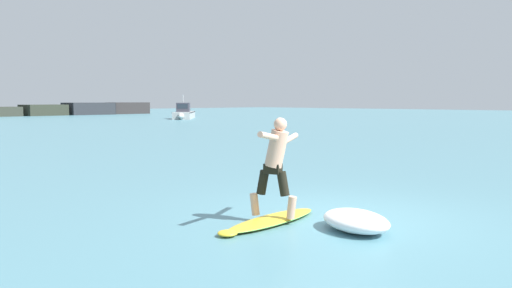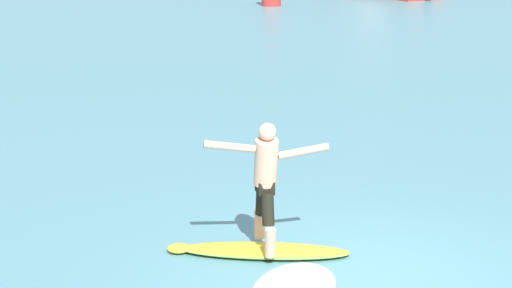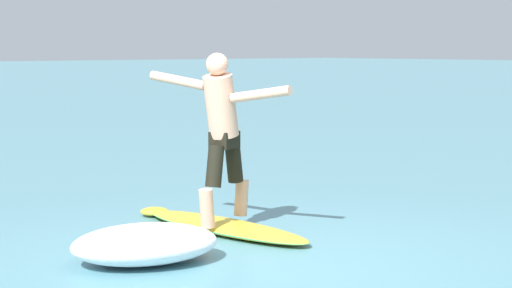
# 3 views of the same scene
# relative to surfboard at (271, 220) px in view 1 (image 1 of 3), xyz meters

# --- Properties ---
(ground_plane) EXTENTS (200.00, 200.00, 0.00)m
(ground_plane) POSITION_rel_surfboard_xyz_m (1.18, -0.52, -0.05)
(ground_plane) COLOR teal
(surfboard) EXTENTS (2.31, 0.74, 0.23)m
(surfboard) POSITION_rel_surfboard_xyz_m (0.00, 0.00, 0.00)
(surfboard) COLOR yellow
(surfboard) RESTS_ON ground
(surfer) EXTENTS (1.45, 0.82, 1.61)m
(surfer) POSITION_rel_surfboard_xyz_m (0.06, -0.04, 0.98)
(surfer) COLOR #DAA385
(surfer) RESTS_ON surfboard
(fishing_boat_near_jetty) EXTENTS (6.48, 6.89, 2.64)m
(fishing_boat_near_jetty) POSITION_rel_surfboard_xyz_m (27.38, 38.91, 0.49)
(fishing_boat_near_jetty) COLOR #AAACAB
(fishing_boat_near_jetty) RESTS_ON ground
(wave_foam_at_tail) EXTENTS (1.17, 1.42, 0.31)m
(wave_foam_at_tail) POSITION_rel_surfboard_xyz_m (0.56, -1.23, 0.11)
(wave_foam_at_tail) COLOR white
(wave_foam_at_tail) RESTS_ON ground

